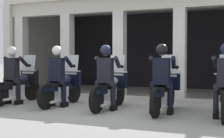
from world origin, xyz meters
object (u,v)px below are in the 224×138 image
motorcycle_far_left (20,85)px  motorcycle_right (165,91)px  police_officer_left (57,71)px  motorcycle_center (111,88)px  police_officer_center (106,71)px  police_officer_right (162,73)px  police_officer_far_left (13,70)px  motorcycle_left (63,87)px

motorcycle_far_left → motorcycle_right: 4.15m
police_officer_left → motorcycle_center: police_officer_left is taller
police_officer_left → police_officer_center: same height
motorcycle_far_left → police_officer_right: bearing=-4.6°
motorcycle_right → police_officer_right: 0.52m
motorcycle_far_left → police_officer_right: police_officer_right is taller
motorcycle_right → police_officer_right: size_ratio=1.29×
police_officer_far_left → police_officer_center: 2.77m
motorcycle_center → police_officer_right: police_officer_right is taller
police_officer_far_left → motorcycle_center: police_officer_far_left is taller
motorcycle_far_left → police_officer_right: 4.18m
motorcycle_far_left → police_officer_left: (1.38, -0.21, 0.44)m
motorcycle_center → motorcycle_right: 1.39m
police_officer_center → police_officer_right: size_ratio=1.00×
motorcycle_left → police_officer_right: (2.77, -0.32, 0.44)m
motorcycle_far_left → motorcycle_center: same height
police_officer_center → police_officer_right: same height
police_officer_left → motorcycle_far_left: bearing=169.5°
motorcycle_far_left → police_officer_far_left: (-0.00, -0.28, 0.44)m
motorcycle_center → motorcycle_left: bearing=179.3°
motorcycle_left → motorcycle_center: (1.38, -0.02, 0.00)m
police_officer_left → motorcycle_center: bearing=9.0°
motorcycle_center → police_officer_center: size_ratio=1.29×
police_officer_left → police_officer_center: bearing=-2.6°
police_officer_left → motorcycle_right: 2.82m
motorcycle_left → police_officer_far_left: bearing=-167.4°
motorcycle_left → motorcycle_right: bearing=-2.5°
motorcycle_far_left → police_officer_far_left: size_ratio=1.29×
motorcycle_far_left → motorcycle_right: same height
police_officer_far_left → police_officer_right: 4.15m
motorcycle_far_left → motorcycle_center: 2.77m
motorcycle_far_left → police_officer_right: size_ratio=1.29×
police_officer_right → motorcycle_left: bearing=170.5°
motorcycle_far_left → motorcycle_left: (1.38, 0.07, 0.00)m
motorcycle_left → motorcycle_right: size_ratio=1.00×
police_officer_far_left → police_officer_right: size_ratio=1.00×
police_officer_far_left → police_officer_right: bearing=-0.7°
police_officer_right → motorcycle_center: bearing=164.9°
police_officer_center → motorcycle_right: size_ratio=0.78×
police_officer_right → police_officer_far_left: bearing=177.5°
motorcycle_left → police_officer_center: (1.38, -0.31, 0.44)m
police_officer_center → motorcycle_right: bearing=11.2°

